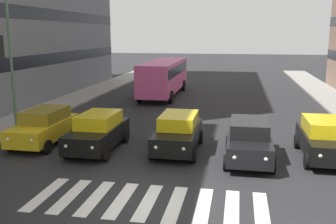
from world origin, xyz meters
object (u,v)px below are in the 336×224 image
Objects in this scene: car_2 at (178,132)px; bus_behind_traffic at (164,74)px; car_0 at (324,139)px; car_3 at (98,131)px; car_4 at (44,126)px; street_lamp_right at (17,48)px; car_1 at (249,140)px.

bus_behind_traffic is (3.70, -15.60, 0.97)m from car_2.
car_0 is 18.58m from bus_behind_traffic.
car_3 is 3.03m from car_4.
street_lamp_right is at bearing -7.98° from car_0.
bus_behind_traffic reaches higher than car_4.
street_lamp_right reaches higher than car_0.
car_0 is at bearing -166.36° from car_1.
car_3 is at bearing 8.03° from car_2.
car_2 is at bearing 103.33° from bus_behind_traffic.
street_lamp_right reaches higher than car_4.
car_2 is at bearing 0.41° from car_0.
car_1 is at bearing 166.55° from street_lamp_right.
car_0 is 1.00× the size of car_1.
car_3 is at bearing 90.00° from bus_behind_traffic.
street_lamp_right is (2.57, -2.25, 3.68)m from car_4.
street_lamp_right is (5.56, -2.76, 3.68)m from car_3.
bus_behind_traffic is at bearing -76.67° from car_2.
car_4 is 15.93m from bus_behind_traffic.
car_0 and car_1 have the same top height.
car_3 is at bearing 3.21° from car_0.
car_4 is (2.99, -0.51, 0.00)m from car_3.
car_3 is (10.11, 0.57, 0.00)m from car_0.
car_2 is (6.41, 0.05, 0.00)m from car_0.
street_lamp_right is at bearing -13.45° from car_1.
car_1 is 1.00× the size of car_3.
car_2 is 1.00× the size of car_3.
car_0 is at bearing 172.02° from street_lamp_right.
bus_behind_traffic is (6.89, -16.33, 0.97)m from car_1.
car_2 is at bearing -179.90° from car_4.
car_0 is 10.13m from car_3.
bus_behind_traffic reaches higher than car_0.
car_4 is (6.69, 0.01, 0.00)m from car_2.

